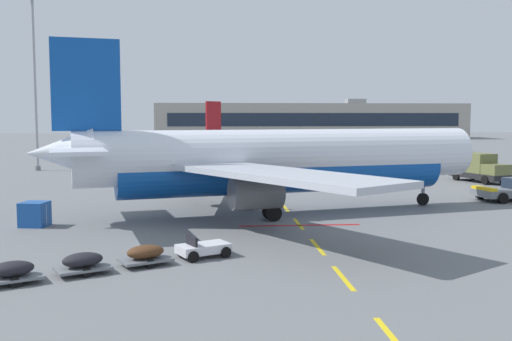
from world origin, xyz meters
The scene contains 10 objects.
ground centered at (40.00, 40.00, 0.00)m, with size 400.00×400.00×0.00m, color slate.
apron_paint_markings centered at (18.00, 38.62, 0.00)m, with size 8.00×98.08×0.01m.
airliner_foreground centered at (17.12, 26.86, 3.95)m, with size 34.47×33.62×12.20m.
airliner_mid_left centered at (5.49, 74.39, 3.13)m, with size 22.68×23.60×9.66m.
catering_truck centered at (41.39, 45.89, 1.65)m, with size 4.28×7.39×3.14m.
fuel_service_truck centered at (26.92, 48.01, 1.65)m, with size 7.23×3.29×3.14m.
baggage_train centered at (7.71, 11.70, 0.53)m, with size 10.99×6.60×1.14m.
uld_cargo_container centered at (0.72, 23.05, 0.80)m, with size 1.86×1.83×1.60m.
apron_light_mast_near centered at (-10.66, 63.49, 14.39)m, with size 1.80×1.80×22.92m.
terminal_satellite centered at (44.75, 172.32, 5.64)m, with size 98.70×19.66×12.84m.
Camera 1 is at (12.15, -15.44, 7.14)m, focal length 40.88 mm.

